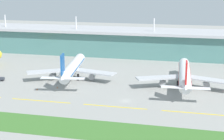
# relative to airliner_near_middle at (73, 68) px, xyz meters

# --- Properties ---
(ground_plane) EXTENTS (600.00, 600.00, 0.00)m
(ground_plane) POSITION_rel_airliner_near_middle_xyz_m (35.22, -28.93, -6.44)
(ground_plane) COLOR gray
(terminal_building) EXTENTS (288.00, 34.00, 27.52)m
(terminal_building) POSITION_rel_airliner_near_middle_xyz_m (35.22, 73.22, 3.02)
(terminal_building) COLOR slate
(terminal_building) RESTS_ON ground
(airliner_near_middle) EXTENTS (48.22, 58.59, 18.90)m
(airliner_near_middle) POSITION_rel_airliner_near_middle_xyz_m (0.00, 0.00, 0.00)
(airliner_near_middle) COLOR white
(airliner_near_middle) RESTS_ON ground
(airliner_far_middle) EXTENTS (48.72, 61.95, 18.90)m
(airliner_far_middle) POSITION_rel_airliner_near_middle_xyz_m (59.64, -0.76, 0.00)
(airliner_far_middle) COLOR white
(airliner_far_middle) RESTS_ON ground
(taxiway_stripe_mid_west) EXTENTS (28.00, 0.70, 0.04)m
(taxiway_stripe_mid_west) POSITION_rel_airliner_near_middle_xyz_m (-1.78, -37.85, -6.42)
(taxiway_stripe_mid_west) COLOR yellow
(taxiway_stripe_mid_west) RESTS_ON ground
(taxiway_stripe_centre) EXTENTS (28.00, 0.70, 0.04)m
(taxiway_stripe_centre) POSITION_rel_airliner_near_middle_xyz_m (32.22, -37.85, -6.42)
(taxiway_stripe_centre) COLOR yellow
(taxiway_stripe_centre) RESTS_ON ground
(taxiway_stripe_mid_east) EXTENTS (28.00, 0.70, 0.04)m
(taxiway_stripe_mid_east) POSITION_rel_airliner_near_middle_xyz_m (66.22, -37.85, -6.42)
(taxiway_stripe_mid_east) COLOR yellow
(taxiway_stripe_mid_east) RESTS_ON ground
(grass_verge) EXTENTS (300.00, 18.00, 0.10)m
(grass_verge) POSITION_rel_airliner_near_middle_xyz_m (35.22, -64.05, -6.39)
(grass_verge) COLOR #3D702D
(grass_verge) RESTS_ON ground
(pushback_tug) EXTENTS (4.72, 3.10, 1.85)m
(pushback_tug) POSITION_rel_airliner_near_middle_xyz_m (-37.29, -11.40, -5.34)
(pushback_tug) COLOR #333842
(pushback_tug) RESTS_ON ground
(safety_cone_left_wingtip) EXTENTS (0.56, 0.56, 0.70)m
(safety_cone_left_wingtip) POSITION_rel_airliner_near_middle_xyz_m (-10.71, -22.50, -6.09)
(safety_cone_left_wingtip) COLOR orange
(safety_cone_left_wingtip) RESTS_ON ground
(safety_cone_nose_front) EXTENTS (0.56, 0.56, 0.70)m
(safety_cone_nose_front) POSITION_rel_airliner_near_middle_xyz_m (-2.21, -17.10, -6.09)
(safety_cone_nose_front) COLOR orange
(safety_cone_nose_front) RESTS_ON ground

